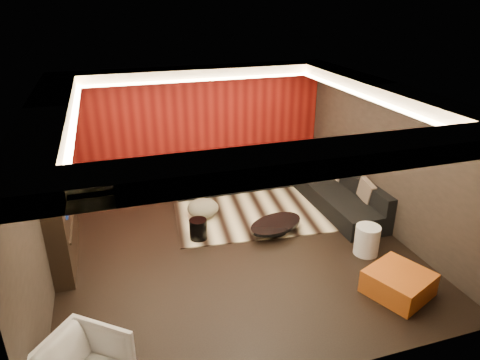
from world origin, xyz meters
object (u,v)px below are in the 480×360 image
object	(u,v)px
coffee_table	(276,227)
sectional_sofa	(283,183)
white_side_table	(367,240)
orange_ottoman	(399,283)
drum_stool	(198,229)

from	to	relation	value
coffee_table	sectional_sofa	bearing A→B (deg)	62.77
sectional_sofa	white_side_table	bearing A→B (deg)	-81.03
white_side_table	orange_ottoman	bearing A→B (deg)	-97.72
drum_stool	orange_ottoman	world-z (taller)	drum_stool
white_side_table	drum_stool	bearing A→B (deg)	153.41
drum_stool	white_side_table	world-z (taller)	white_side_table
coffee_table	orange_ottoman	xyz separation A→B (m)	(1.10, -2.26, 0.07)
coffee_table	white_side_table	distance (m)	1.70
coffee_table	sectional_sofa	world-z (taller)	sectional_sofa
white_side_table	sectional_sofa	world-z (taller)	sectional_sofa
white_side_table	sectional_sofa	size ratio (longest dim) A/B	0.15
orange_ottoman	sectional_sofa	world-z (taller)	sectional_sofa
white_side_table	coffee_table	bearing A→B (deg)	137.46
drum_stool	white_side_table	size ratio (longest dim) A/B	0.72
orange_ottoman	sectional_sofa	distance (m)	3.86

